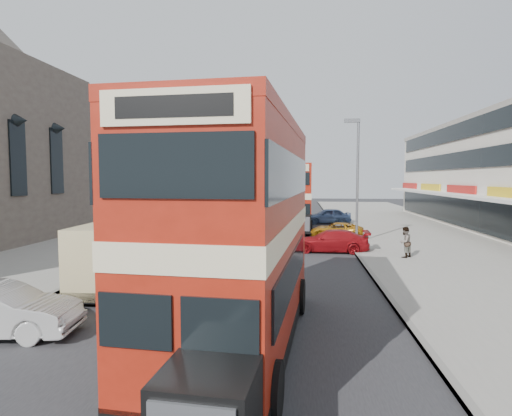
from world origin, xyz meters
The scene contains 16 objects.
ground centered at (0.00, 0.00, 0.00)m, with size 160.00×160.00×0.00m, color #28282B.
road_surface centered at (0.00, 20.00, 0.01)m, with size 12.00×90.00×0.01m, color #28282B.
pavement_right centered at (12.00, 20.00, 0.07)m, with size 12.00×90.00×0.15m, color gray.
pavement_left centered at (-12.00, 20.00, 0.07)m, with size 12.00×90.00×0.15m, color gray.
kerb_left centered at (-6.10, 20.00, 0.07)m, with size 0.20×90.00×0.16m, color gray.
kerb_right centered at (6.10, 20.00, 0.07)m, with size 0.20×90.00×0.16m, color gray.
brick_terrace centered at (-22.00, 38.00, 6.00)m, with size 14.00×28.00×12.00m, color #66594C.
street_lamp centered at (6.52, 18.00, 4.78)m, with size 1.00×0.20×8.12m.
bus_main centered at (1.39, 1.00, 2.94)m, with size 3.46×10.32×5.59m.
bus_second centered at (2.50, 26.18, 2.79)m, with size 2.71×9.65×5.30m.
coach centered at (-4.00, 7.95, 1.44)m, with size 2.73×9.27×2.43m.
car_right_a centered at (4.70, 15.07, 0.65)m, with size 1.82×4.48×1.30m, color #A01015.
car_right_b centered at (5.55, 21.26, 0.54)m, with size 1.81×3.92×1.09m, color #B57412.
car_right_c centered at (5.52, 30.39, 0.74)m, with size 1.75×4.34×1.48m, color #4F6C9F.
pedestrian_near centered at (8.43, 12.98, 0.97)m, with size 0.60×0.41×1.64m, color gray.
cyclist centered at (3.50, 22.50, 0.72)m, with size 0.74×1.66×2.09m.
Camera 1 is at (2.93, -9.41, 4.33)m, focal length 29.17 mm.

